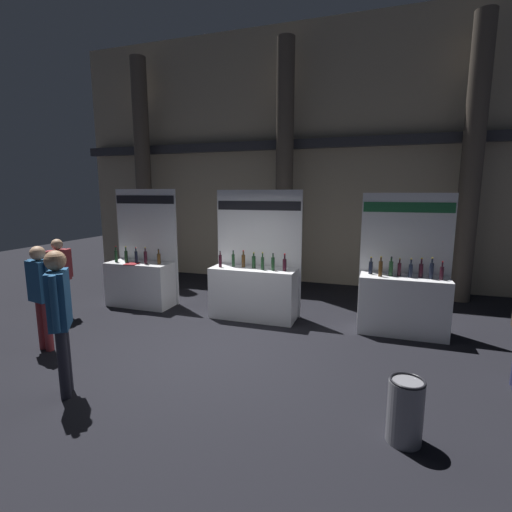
{
  "coord_description": "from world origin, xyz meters",
  "views": [
    {
      "loc": [
        2.42,
        -5.04,
        2.52
      ],
      "look_at": [
        0.33,
        1.19,
        1.38
      ],
      "focal_mm": 26.04,
      "sensor_mm": 36.0,
      "label": 1
    }
  ],
  "objects_px": {
    "trash_bin": "(405,411)",
    "visitor_4": "(41,289)",
    "exhibitor_booth_1": "(254,287)",
    "visitor_0": "(60,310)",
    "exhibitor_booth_0": "(141,278)",
    "visitor_1": "(59,272)",
    "exhibitor_booth_2": "(403,299)"
  },
  "relations": [
    {
      "from": "exhibitor_booth_2",
      "to": "visitor_4",
      "type": "xyz_separation_m",
      "value": [
        -5.48,
        -2.61,
        0.37
      ]
    },
    {
      "from": "exhibitor_booth_1",
      "to": "trash_bin",
      "type": "distance_m",
      "value": 4.13
    },
    {
      "from": "visitor_4",
      "to": "trash_bin",
      "type": "bearing_deg",
      "value": -175.16
    },
    {
      "from": "visitor_0",
      "to": "visitor_4",
      "type": "bearing_deg",
      "value": -161.65
    },
    {
      "from": "visitor_4",
      "to": "exhibitor_booth_1",
      "type": "bearing_deg",
      "value": -125.48
    },
    {
      "from": "trash_bin",
      "to": "exhibitor_booth_0",
      "type": "bearing_deg",
      "value": 149.69
    },
    {
      "from": "trash_bin",
      "to": "exhibitor_booth_2",
      "type": "bearing_deg",
      "value": 87.88
    },
    {
      "from": "exhibitor_booth_1",
      "to": "exhibitor_booth_2",
      "type": "distance_m",
      "value": 2.8
    },
    {
      "from": "exhibitor_booth_1",
      "to": "trash_bin",
      "type": "xyz_separation_m",
      "value": [
        2.68,
        -3.13,
        -0.3
      ]
    },
    {
      "from": "exhibitor_booth_1",
      "to": "visitor_4",
      "type": "distance_m",
      "value": 3.72
    },
    {
      "from": "trash_bin",
      "to": "visitor_4",
      "type": "bearing_deg",
      "value": 173.87
    },
    {
      "from": "trash_bin",
      "to": "visitor_4",
      "type": "distance_m",
      "value": 5.44
    },
    {
      "from": "exhibitor_booth_0",
      "to": "exhibitor_booth_2",
      "type": "xyz_separation_m",
      "value": [
        5.46,
        0.06,
        0.01
      ]
    },
    {
      "from": "trash_bin",
      "to": "visitor_0",
      "type": "distance_m",
      "value": 4.07
    },
    {
      "from": "exhibitor_booth_0",
      "to": "exhibitor_booth_1",
      "type": "xyz_separation_m",
      "value": [
        2.66,
        0.0,
        0.01
      ]
    },
    {
      "from": "exhibitor_booth_0",
      "to": "visitor_1",
      "type": "xyz_separation_m",
      "value": [
        -1.01,
        -1.24,
        0.32
      ]
    },
    {
      "from": "exhibitor_booth_0",
      "to": "exhibitor_booth_1",
      "type": "distance_m",
      "value": 2.66
    },
    {
      "from": "visitor_1",
      "to": "visitor_4",
      "type": "xyz_separation_m",
      "value": [
        0.99,
        -1.31,
        0.06
      ]
    },
    {
      "from": "exhibitor_booth_1",
      "to": "visitor_0",
      "type": "xyz_separation_m",
      "value": [
        -1.29,
        -3.52,
        0.47
      ]
    },
    {
      "from": "visitor_4",
      "to": "exhibitor_booth_2",
      "type": "bearing_deg",
      "value": -143.55
    },
    {
      "from": "exhibitor_booth_0",
      "to": "visitor_1",
      "type": "bearing_deg",
      "value": -129.17
    },
    {
      "from": "exhibitor_booth_0",
      "to": "visitor_4",
      "type": "relative_size",
      "value": 1.52
    },
    {
      "from": "exhibitor_booth_0",
      "to": "exhibitor_booth_1",
      "type": "height_order",
      "value": "exhibitor_booth_0"
    },
    {
      "from": "exhibitor_booth_1",
      "to": "visitor_0",
      "type": "bearing_deg",
      "value": -110.17
    },
    {
      "from": "exhibitor_booth_1",
      "to": "exhibitor_booth_2",
      "type": "xyz_separation_m",
      "value": [
        2.8,
        0.06,
        0.0
      ]
    },
    {
      "from": "exhibitor_booth_1",
      "to": "exhibitor_booth_2",
      "type": "relative_size",
      "value": 1.02
    },
    {
      "from": "exhibitor_booth_0",
      "to": "exhibitor_booth_1",
      "type": "bearing_deg",
      "value": 0.02
    },
    {
      "from": "trash_bin",
      "to": "visitor_1",
      "type": "relative_size",
      "value": 0.42
    },
    {
      "from": "exhibitor_booth_1",
      "to": "exhibitor_booth_2",
      "type": "height_order",
      "value": "exhibitor_booth_1"
    },
    {
      "from": "exhibitor_booth_2",
      "to": "visitor_0",
      "type": "relative_size",
      "value": 1.36
    },
    {
      "from": "exhibitor_booth_0",
      "to": "visitor_0",
      "type": "height_order",
      "value": "exhibitor_booth_0"
    },
    {
      "from": "trash_bin",
      "to": "visitor_4",
      "type": "xyz_separation_m",
      "value": [
        -5.36,
        0.58,
        0.67
      ]
    }
  ]
}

